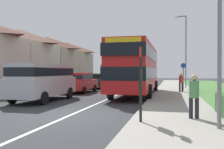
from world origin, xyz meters
The scene contains 13 objects.
ground_plane centered at (0.00, 0.00, 0.00)m, with size 120.00×120.00×0.00m, color #2D3033.
lane_marking_centre centered at (0.00, 8.00, 0.00)m, with size 0.14×60.00×0.01m, color silver.
pavement_near_side centered at (4.20, 6.00, 0.06)m, with size 3.20×68.00×0.12m, color gray.
double_decker_bus centered at (1.41, 9.00, 2.14)m, with size 2.80×10.23×3.70m.
parked_van_silver centered at (-3.55, 4.33, 1.32)m, with size 2.11×5.45×2.22m.
parked_car_red centered at (-3.62, 10.42, 0.93)m, with size 2.01×4.54×1.69m.
parked_car_dark_green centered at (-3.58, 15.93, 0.88)m, with size 1.99×4.42×1.58m.
pedestrian_at_stop centered at (4.75, -0.12, 0.98)m, with size 0.34×0.34×1.67m.
pedestrian_walking_away centered at (4.75, 11.70, 0.98)m, with size 0.34×0.34×1.67m.
bus_stop_sign centered at (3.00, -1.09, 1.54)m, with size 0.09×0.52×2.60m.
cycle_route_sign centered at (4.99, 13.11, 1.43)m, with size 0.44×0.08×2.52m.
street_lamp_mid centered at (5.30, 16.79, 4.27)m, with size 1.14×0.20×7.44m.
house_terrace_far_side centered at (-12.03, 17.20, 3.18)m, with size 6.91×24.60×6.37m.
Camera 1 is at (3.98, -9.14, 1.76)m, focal length 39.41 mm.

